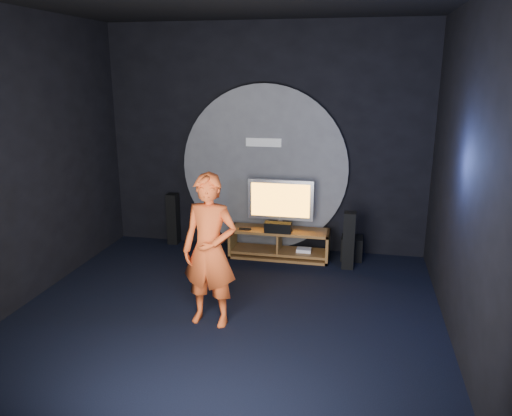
{
  "coord_description": "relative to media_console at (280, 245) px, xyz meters",
  "views": [
    {
      "loc": [
        1.42,
        -5.09,
        2.78
      ],
      "look_at": [
        0.16,
        1.05,
        1.05
      ],
      "focal_mm": 35.0,
      "sensor_mm": 36.0,
      "label": 1
    }
  ],
  "objects": [
    {
      "name": "back_wall",
      "position": [
        -0.32,
        0.45,
        1.56
      ],
      "size": [
        5.0,
        0.04,
        3.5
      ],
      "primitive_type": "cube",
      "color": "black",
      "rests_on": "ground"
    },
    {
      "name": "floor",
      "position": [
        -0.32,
        -2.05,
        -0.19
      ],
      "size": [
        5.0,
        5.0,
        0.0
      ],
      "primitive_type": "plane",
      "color": "black",
      "rests_on": "ground"
    },
    {
      "name": "left_wall",
      "position": [
        -2.82,
        -2.05,
        1.56
      ],
      "size": [
        0.04,
        5.0,
        3.5
      ],
      "primitive_type": "cube",
      "color": "black",
      "rests_on": "ground"
    },
    {
      "name": "right_wall",
      "position": [
        2.18,
        -2.05,
        1.56
      ],
      "size": [
        0.04,
        5.0,
        3.5
      ],
      "primitive_type": "cube",
      "color": "black",
      "rests_on": "ground"
    },
    {
      "name": "tower_speaker_left",
      "position": [
        -1.83,
        0.3,
        0.23
      ],
      "size": [
        0.17,
        0.19,
        0.84
      ],
      "primitive_type": "cube",
      "color": "black",
      "rests_on": "ground"
    },
    {
      "name": "remote",
      "position": [
        -0.52,
        -0.12,
        0.27
      ],
      "size": [
        0.18,
        0.05,
        0.02
      ],
      "primitive_type": "cube",
      "color": "black",
      "rests_on": "media_console"
    },
    {
      "name": "subwoofer",
      "position": [
        1.09,
        0.16,
        -0.02
      ],
      "size": [
        0.32,
        0.32,
        0.35
      ],
      "primitive_type": "cube",
      "color": "black",
      "rests_on": "ground"
    },
    {
      "name": "tower_speaker_right",
      "position": [
        1.04,
        -0.22,
        0.23
      ],
      "size": [
        0.17,
        0.19,
        0.84
      ],
      "primitive_type": "cube",
      "color": "black",
      "rests_on": "ground"
    },
    {
      "name": "media_console",
      "position": [
        0.0,
        0.0,
        0.0
      ],
      "size": [
        1.51,
        0.45,
        0.45
      ],
      "color": "olive",
      "rests_on": "ground"
    },
    {
      "name": "wall_disc_panel",
      "position": [
        -0.32,
        0.39,
        1.11
      ],
      "size": [
        2.6,
        0.11,
        2.6
      ],
      "color": "#515156",
      "rests_on": "ground"
    },
    {
      "name": "center_speaker",
      "position": [
        -0.01,
        -0.15,
        0.33
      ],
      "size": [
        0.4,
        0.15,
        0.15
      ],
      "primitive_type": "cube",
      "color": "black",
      "rests_on": "media_console"
    },
    {
      "name": "player",
      "position": [
        -0.44,
        -2.18,
        0.67
      ],
      "size": [
        0.67,
        0.47,
        1.73
      ],
      "primitive_type": "imported",
      "rotation": [
        0.0,
        0.0,
        -0.1
      ],
      "color": "#C7471B",
      "rests_on": "ground"
    },
    {
      "name": "tv",
      "position": [
        -0.01,
        0.07,
        0.67
      ],
      "size": [
        1.0,
        0.22,
        0.76
      ],
      "color": "silver",
      "rests_on": "media_console"
    },
    {
      "name": "front_wall",
      "position": [
        -0.32,
        -4.55,
        1.56
      ],
      "size": [
        5.0,
        0.04,
        3.5
      ],
      "primitive_type": "cube",
      "color": "black",
      "rests_on": "ground"
    }
  ]
}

